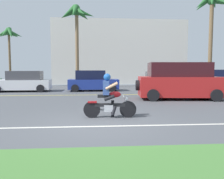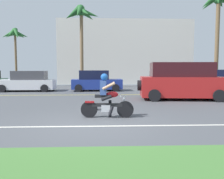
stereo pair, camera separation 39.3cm
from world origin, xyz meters
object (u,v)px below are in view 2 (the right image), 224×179
Objects in this scene: suv_nearby at (182,82)px; parked_car_1 at (28,82)px; motorcyclist at (107,99)px; parked_car_4 at (221,79)px; palm_tree_1 at (15,37)px; parked_car_3 at (166,81)px; parked_car_2 at (96,81)px; palm_tree_2 at (81,18)px; palm_tree_0 at (218,8)px.

parked_car_1 is (-10.09, 5.50, -0.26)m from suv_nearby.
parked_car_4 is at bearing 50.31° from motorcyclist.
palm_tree_1 is at bearing 172.31° from parked_car_4.
suv_nearby is at bearing 48.32° from motorcyclist.
parked_car_4 is (5.42, 1.59, 0.06)m from parked_car_3.
palm_tree_1 is (-7.84, 4.88, 4.00)m from parked_car_2.
palm_tree_1 is 6.84m from palm_tree_2.
suv_nearby is at bearing -48.89° from parked_car_2.
palm_tree_2 is (-1.97, 13.66, 5.60)m from motorcyclist.
parked_car_2 is at bearing -31.90° from palm_tree_1.
palm_tree_1 is (-13.55, 4.16, 4.04)m from parked_car_3.
palm_tree_1 reaches higher than motorcyclist.
palm_tree_2 is at bearing 41.18° from parked_car_1.
parked_car_1 reaches higher than parked_car_3.
parked_car_2 is 10.06m from palm_tree_1.
parked_car_1 is at bearing 119.64° from motorcyclist.
motorcyclist is 11.82m from parked_car_1.
palm_tree_0 is (11.76, 4.61, 6.87)m from parked_car_2.
motorcyclist is 17.89m from palm_tree_1.
palm_tree_0 reaches higher than palm_tree_1.
palm_tree_2 is (3.87, 3.39, 5.52)m from parked_car_1.
palm_tree_2 reaches higher than parked_car_2.
motorcyclist is 0.38× the size of suv_nearby.
parked_car_1 is 1.09× the size of parked_car_2.
palm_tree_1 is (-19.60, 0.27, -2.87)m from palm_tree_0.
palm_tree_0 is 19.81m from palm_tree_1.
parked_car_2 is at bearing -172.79° from parked_car_3.
suv_nearby is 1.24× the size of parked_car_2.
parked_car_1 is at bearing -164.57° from palm_tree_0.
parked_car_2 is 0.43× the size of palm_tree_0.
palm_tree_0 is at bearing 55.91° from suv_nearby.
parked_car_1 is at bearing -62.23° from palm_tree_1.
parked_car_2 is at bearing 93.41° from motorcyclist.
suv_nearby is 12.05m from palm_tree_2.
palm_tree_0 is at bearing 5.67° from palm_tree_2.
motorcyclist is 12.19m from parked_car_3.
suv_nearby is 0.66× the size of palm_tree_2.
parked_car_2 is at bearing -168.23° from parked_car_4.
parked_car_1 is at bearing -175.80° from parked_car_3.
palm_tree_2 is (-12.48, 0.99, 5.49)m from parked_car_4.
parked_car_2 is 1.06× the size of parked_car_3.
palm_tree_0 is at bearing -0.79° from palm_tree_1.
suv_nearby reaches higher than parked_car_2.
parked_car_1 is 0.47× the size of palm_tree_0.
parked_car_4 is at bearing 16.40° from parked_car_3.
parked_car_3 is (0.84, 6.30, -0.29)m from suv_nearby.
suv_nearby is at bearing -124.09° from palm_tree_0.
suv_nearby is 10.08m from parked_car_4.
parked_car_1 is at bearing -171.66° from parked_car_4.
palm_tree_1 reaches higher than parked_car_1.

